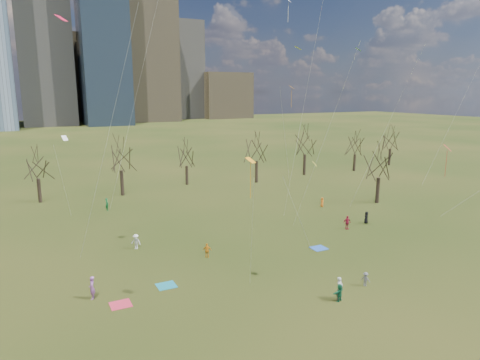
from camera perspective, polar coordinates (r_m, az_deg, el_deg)
name	(u,v)px	position (r m, az deg, el deg)	size (l,w,h in m)	color
ground	(303,285)	(38.22, 8.37, -13.65)	(500.00, 500.00, 0.00)	black
downtown_skyline	(55,45)	(240.45, -23.39, 16.18)	(212.50, 78.00, 118.00)	slate
bare_tree_row	(168,157)	(69.07, -9.55, 3.05)	(113.04, 29.80, 9.50)	black
blanket_teal	(166,286)	(38.19, -9.80, -13.70)	(1.60, 1.50, 0.03)	#17778D
blanket_navy	(319,248)	(46.64, 10.47, -8.93)	(1.60, 1.50, 0.03)	#2654B4
blanket_crimson	(121,305)	(35.92, -15.63, -15.70)	(1.60, 1.50, 0.03)	#C92842
person_1	(340,288)	(36.06, 13.14, -13.85)	(0.67, 0.44, 1.84)	silver
person_3	(366,279)	(38.90, 16.39, -12.55)	(0.80, 0.46, 1.24)	slate
person_4	(207,250)	(43.34, -4.40, -9.35)	(0.88, 0.37, 1.50)	orange
person_5	(340,292)	(35.79, 13.13, -14.40)	(1.34, 0.43, 1.44)	#16653F
person_6	(366,217)	(56.38, 16.50, -4.80)	(0.74, 0.48, 1.51)	black
person_7	(92,288)	(37.10, -19.13, -13.42)	(0.69, 0.45, 1.88)	#9751A3
person_9	(136,242)	(46.78, -13.71, -7.98)	(1.04, 0.60, 1.61)	white
person_10	(347,223)	(53.30, 14.09, -5.52)	(0.98, 0.41, 1.68)	#A81837
person_12	(322,202)	(62.83, 10.89, -2.91)	(0.67, 0.44, 1.37)	orange
person_13	(107,204)	(62.55, -17.32, -3.11)	(0.64, 0.42, 1.76)	#197237
kites_airborne	(301,121)	(49.88, 8.16, 7.83)	(68.11, 39.01, 31.60)	#FEA015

